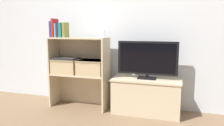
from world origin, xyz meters
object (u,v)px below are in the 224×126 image
at_px(storage_basket_right, 92,67).
at_px(laptop, 66,58).
at_px(tv, 147,59).
at_px(book_navy, 53,29).
at_px(book_charcoal, 60,30).
at_px(storage_basket_left, 66,65).
at_px(tv_stand, 146,96).
at_px(book_skyblue, 57,30).
at_px(book_crimson, 55,28).
at_px(baby_monitor, 102,34).
at_px(book_teal, 62,30).
at_px(book_olive, 65,30).

relative_size(storage_basket_right, laptop, 1.09).
bearing_deg(laptop, tv, 3.02).
height_order(book_navy, storage_basket_right, book_navy).
bearing_deg(storage_basket_right, book_navy, -176.26).
bearing_deg(book_charcoal, storage_basket_left, 28.61).
bearing_deg(tv_stand, tv, -90.00).
relative_size(book_charcoal, storage_basket_left, 0.54).
distance_m(tv_stand, storage_basket_left, 1.13).
distance_m(book_skyblue, laptop, 0.38).
distance_m(tv, storage_basket_left, 1.08).
height_order(book_crimson, laptop, book_crimson).
xyz_separation_m(book_navy, book_skyblue, (0.06, -0.00, -0.01)).
relative_size(book_charcoal, storage_basket_right, 0.54).
bearing_deg(book_charcoal, book_navy, 180.00).
bearing_deg(storage_basket_right, baby_monitor, 5.99).
bearing_deg(laptop, book_crimson, -165.41).
bearing_deg(tv_stand, book_skyblue, -175.49).
bearing_deg(baby_monitor, book_teal, -174.67).
bearing_deg(baby_monitor, tv_stand, 4.37).
distance_m(tv_stand, book_navy, 1.48).
xyz_separation_m(tv_stand, storage_basket_right, (-0.71, -0.06, 0.34)).
xyz_separation_m(book_teal, baby_monitor, (0.53, 0.05, -0.05)).
xyz_separation_m(tv, book_olive, (-1.05, -0.09, 0.35)).
bearing_deg(book_navy, laptop, 12.09).
height_order(book_navy, book_skyblue, book_navy).
bearing_deg(storage_basket_left, baby_monitor, 1.69).
xyz_separation_m(book_charcoal, book_olive, (0.09, 0.00, 0.00)).
height_order(book_charcoal, book_teal, same).
height_order(book_navy, book_olive, book_navy).
height_order(book_navy, laptop, book_navy).
xyz_separation_m(tv, storage_basket_left, (-1.07, -0.06, -0.12)).
distance_m(book_teal, laptop, 0.37).
height_order(book_navy, storage_basket_left, book_navy).
relative_size(book_skyblue, storage_basket_right, 0.52).
distance_m(tv, storage_basket_right, 0.72).
xyz_separation_m(book_navy, storage_basket_left, (0.16, 0.03, -0.48)).
relative_size(book_crimson, storage_basket_left, 0.70).
height_order(tv_stand, tv, tv).
distance_m(book_skyblue, book_teal, 0.08).
xyz_separation_m(baby_monitor, storage_basket_left, (-0.51, -0.02, -0.42)).
relative_size(tv_stand, book_charcoal, 4.45).
xyz_separation_m(tv, laptop, (-1.07, -0.06, -0.03)).
relative_size(storage_basket_left, laptop, 1.09).
bearing_deg(book_charcoal, book_crimson, 180.00).
height_order(book_navy, book_crimson, book_crimson).
height_order(tv_stand, book_teal, book_teal).
bearing_deg(book_skyblue, storage_basket_right, 4.21).
bearing_deg(book_olive, tv_stand, 5.04).
relative_size(tv_stand, book_crimson, 3.47).
relative_size(tv, book_navy, 3.53).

